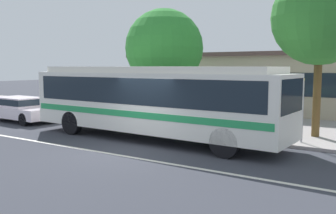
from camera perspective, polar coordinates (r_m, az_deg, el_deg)
The scene contains 12 objects.
ground_plane at distance 13.16m, azimuth -5.42°, elevation -6.62°, with size 120.00×120.00×0.00m, color #353740.
sidewalk_slab at distance 19.35m, azimuth 8.24°, elevation -2.33°, with size 60.00×8.00×0.12m, color #9E9595.
lane_stripe_center at distance 12.56m, azimuth -7.71°, elevation -7.26°, with size 56.00×0.16×0.01m, color silver.
transit_bus at distance 14.82m, azimuth -2.35°, elevation 1.48°, with size 11.10×2.89×2.91m.
sedan_behind_bus at distance 21.31m, azimuth -21.65°, elevation -0.12°, with size 4.39×1.98×1.29m.
pedestrian_waiting_near_sign at distance 15.45m, azimuth 11.11°, elevation -0.65°, with size 0.45×0.45×1.68m.
pedestrian_walking_along_curb at distance 17.10m, azimuth -1.11°, elevation -0.04°, with size 0.41×0.41×1.60m.
pedestrian_standing_by_tree at distance 16.40m, azimuth 8.54°, elevation -0.31°, with size 0.41×0.41×1.63m.
bus_stop_sign at distance 14.53m, azimuth 19.87°, elevation 0.81°, with size 0.09×0.44×2.36m.
street_tree_near_stop at distance 19.86m, azimuth -0.59°, elevation 8.96°, with size 4.10×4.10×5.80m.
street_tree_mid_block at distance 16.03m, azimuth 22.22°, elevation 12.56°, with size 3.75×3.75×6.59m.
station_building at distance 25.83m, azimuth 16.90°, elevation 3.68°, with size 19.33×8.61×3.77m.
Camera 1 is at (7.99, -10.03, 2.92)m, focal length 39.93 mm.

